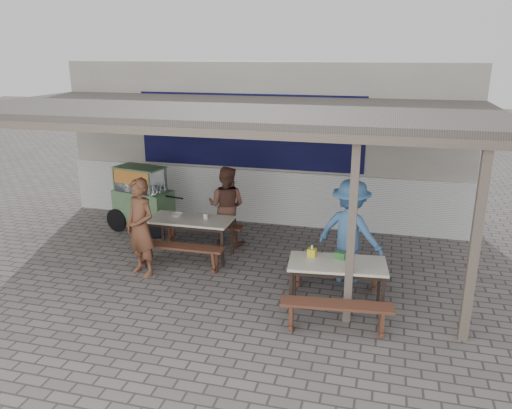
{
  "coord_description": "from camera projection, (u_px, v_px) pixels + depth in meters",
  "views": [
    {
      "loc": [
        2.73,
        -7.4,
        3.69
      ],
      "look_at": [
        0.52,
        0.9,
        1.06
      ],
      "focal_mm": 35.0,
      "sensor_mm": 36.0,
      "label": 1
    }
  ],
  "objects": [
    {
      "name": "patron_street_side",
      "position": [
        141.0,
        228.0,
        8.42
      ],
      "size": [
        0.73,
        0.63,
        1.71
      ],
      "primitive_type": "imported",
      "rotation": [
        0.0,
        0.0,
        -0.42
      ],
      "color": "brown",
      "rests_on": "ground"
    },
    {
      "name": "patron_wall_side",
      "position": [
        226.0,
        206.0,
        9.83
      ],
      "size": [
        0.8,
        0.64,
        1.59
      ],
      "primitive_type": "imported",
      "rotation": [
        0.0,
        0.0,
        3.08
      ],
      "color": "brown",
      "rests_on": "ground"
    },
    {
      "name": "bench_left_street",
      "position": [
        179.0,
        251.0,
        8.77
      ],
      "size": [
        1.63,
        0.3,
        0.45
      ],
      "rotation": [
        0.0,
        0.0,
        0.01
      ],
      "color": "brown",
      "rests_on": "ground"
    },
    {
      "name": "ground",
      "position": [
        213.0,
        276.0,
        8.59
      ],
      "size": [
        60.0,
        60.0,
        0.0
      ],
      "primitive_type": "plane",
      "color": "slate",
      "rests_on": "ground"
    },
    {
      "name": "vendor_cart",
      "position": [
        142.0,
        196.0,
        10.58
      ],
      "size": [
        1.81,
        0.94,
        1.4
      ],
      "rotation": [
        0.0,
        0.0,
        -0.21
      ],
      "color": "#658A5C",
      "rests_on": "ground"
    },
    {
      "name": "patron_right_table",
      "position": [
        350.0,
        232.0,
        8.16
      ],
      "size": [
        1.29,
        1.02,
        1.75
      ],
      "primitive_type": "imported",
      "rotation": [
        0.0,
        0.0,
        2.77
      ],
      "color": "#487BB6",
      "rests_on": "ground"
    },
    {
      "name": "tissue_box",
      "position": [
        312.0,
        252.0,
        7.49
      ],
      "size": [
        0.13,
        0.13,
        0.12
      ],
      "primitive_type": "cube",
      "rotation": [
        0.0,
        0.0,
        -0.13
      ],
      "color": "gold",
      "rests_on": "table_right"
    },
    {
      "name": "bench_left_wall",
      "position": [
        202.0,
        229.0,
        9.87
      ],
      "size": [
        1.63,
        0.3,
        0.45
      ],
      "rotation": [
        0.0,
        0.0,
        0.01
      ],
      "color": "brown",
      "rests_on": "ground"
    },
    {
      "name": "bench_right_wall",
      "position": [
        336.0,
        269.0,
        8.05
      ],
      "size": [
        1.54,
        0.44,
        0.45
      ],
      "rotation": [
        0.0,
        0.0,
        0.11
      ],
      "color": "brown",
      "rests_on": "ground"
    },
    {
      "name": "back_wall",
      "position": [
        264.0,
        142.0,
        11.39
      ],
      "size": [
        9.0,
        1.28,
        3.5
      ],
      "color": "beige",
      "rests_on": "ground"
    },
    {
      "name": "table_left",
      "position": [
        191.0,
        223.0,
        9.22
      ],
      "size": [
        1.54,
        0.73,
        0.75
      ],
      "rotation": [
        0.0,
        0.0,
        0.01
      ],
      "color": "silver",
      "rests_on": "ground"
    },
    {
      "name": "warung_roof",
      "position": [
        228.0,
        111.0,
        8.62
      ],
      "size": [
        9.0,
        4.21,
        2.81
      ],
      "color": "#554F49",
      "rests_on": "ground"
    },
    {
      "name": "condiment_bowl",
      "position": [
        177.0,
        215.0,
        9.34
      ],
      "size": [
        0.23,
        0.23,
        0.05
      ],
      "primitive_type": "imported",
      "rotation": [
        0.0,
        0.0,
        -0.16
      ],
      "color": "silver",
      "rests_on": "table_left"
    },
    {
      "name": "condiment_jar",
      "position": [
        206.0,
        216.0,
        9.19
      ],
      "size": [
        0.09,
        0.09,
        0.1
      ],
      "primitive_type": "cylinder",
      "color": "beige",
      "rests_on": "table_left"
    },
    {
      "name": "donation_box",
      "position": [
        341.0,
        256.0,
        7.4
      ],
      "size": [
        0.18,
        0.15,
        0.11
      ],
      "primitive_type": "cube",
      "rotation": [
        0.0,
        0.0,
        -0.3
      ],
      "color": "#316E32",
      "rests_on": "table_right"
    },
    {
      "name": "table_right",
      "position": [
        337.0,
        267.0,
        7.31
      ],
      "size": [
        1.49,
        0.86,
        0.75
      ],
      "rotation": [
        0.0,
        0.0,
        0.11
      ],
      "color": "silver",
      "rests_on": "ground"
    },
    {
      "name": "bench_right_street",
      "position": [
        336.0,
        311.0,
        6.75
      ],
      "size": [
        1.54,
        0.44,
        0.45
      ],
      "rotation": [
        0.0,
        0.0,
        0.11
      ],
      "color": "brown",
      "rests_on": "ground"
    }
  ]
}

